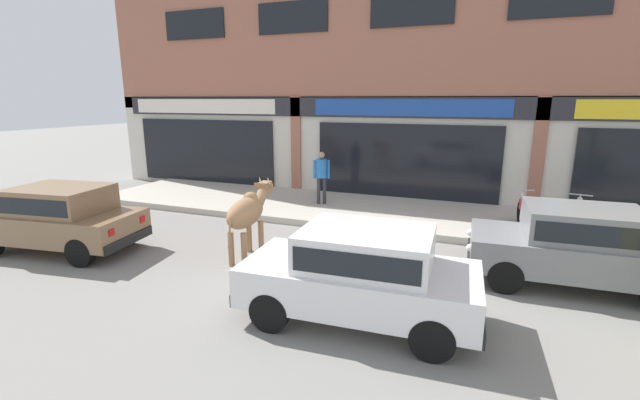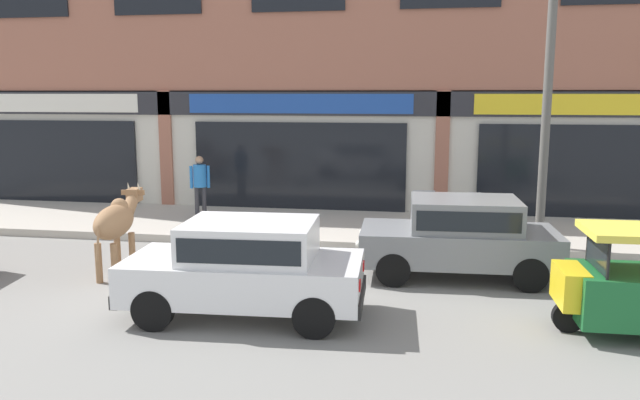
# 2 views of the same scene
# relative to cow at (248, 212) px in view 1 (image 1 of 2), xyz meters

# --- Properties ---
(ground_plane) EXTENTS (90.00, 90.00, 0.00)m
(ground_plane) POSITION_rel_cow_xyz_m (2.14, 0.29, -1.01)
(ground_plane) COLOR gray
(sidewalk) EXTENTS (19.00, 3.75, 0.18)m
(sidewalk) POSITION_rel_cow_xyz_m (2.14, 4.37, -0.92)
(sidewalk) COLOR #B7AFA3
(sidewalk) RESTS_ON ground
(shop_building) EXTENTS (23.00, 1.40, 9.90)m
(shop_building) POSITION_rel_cow_xyz_m (2.14, 6.50, 3.74)
(shop_building) COLOR #9E604C
(shop_building) RESTS_ON ground
(cow) EXTENTS (0.67, 2.15, 1.61)m
(cow) POSITION_rel_cow_xyz_m (0.00, 0.00, 0.00)
(cow) COLOR #936B47
(cow) RESTS_ON ground
(car_0) EXTENTS (3.75, 2.05, 1.46)m
(car_0) POSITION_rel_cow_xyz_m (-4.11, -1.13, -0.19)
(car_0) COLOR black
(car_0) RESTS_ON ground
(car_1) EXTENTS (3.66, 1.73, 1.46)m
(car_1) POSITION_rel_cow_xyz_m (6.22, 0.90, -0.19)
(car_1) COLOR black
(car_1) RESTS_ON ground
(car_2) EXTENTS (3.68, 1.77, 1.46)m
(car_2) POSITION_rel_cow_xyz_m (2.98, -1.72, -0.19)
(car_2) COLOR black
(car_2) RESTS_ON ground
(motorcycle_0) EXTENTS (0.52, 1.81, 0.88)m
(motorcycle_0) POSITION_rel_cow_xyz_m (5.60, 3.79, -0.44)
(motorcycle_0) COLOR black
(motorcycle_0) RESTS_ON sidewalk
(motorcycle_1) EXTENTS (0.61, 1.80, 0.88)m
(motorcycle_1) POSITION_rel_cow_xyz_m (6.70, 3.68, -0.44)
(motorcycle_1) COLOR black
(motorcycle_1) RESTS_ON sidewalk
(pedestrian) EXTENTS (0.47, 0.32, 1.60)m
(pedestrian) POSITION_rel_cow_xyz_m (-0.02, 4.38, 0.16)
(pedestrian) COLOR #2D2D33
(pedestrian) RESTS_ON sidewalk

